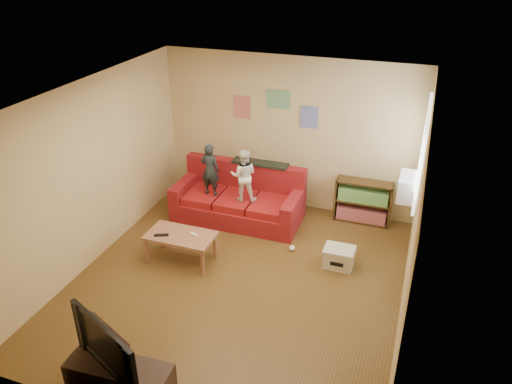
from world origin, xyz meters
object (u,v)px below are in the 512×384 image
(child_a, at_px, (210,170))
(bookshelf, at_px, (363,204))
(coffee_table, at_px, (181,238))
(tv_stand, at_px, (121,380))
(child_b, at_px, (243,175))
(file_box, at_px, (339,257))
(sofa, at_px, (239,200))
(television, at_px, (114,343))

(child_a, distance_m, bookshelf, 2.66)
(coffee_table, height_order, tv_stand, coffee_table)
(child_b, distance_m, tv_stand, 3.87)
(file_box, bearing_deg, child_a, 163.23)
(sofa, bearing_deg, child_a, -158.93)
(sofa, relative_size, file_box, 4.82)
(child_b, bearing_deg, child_a, -16.25)
(child_b, bearing_deg, bookshelf, -174.93)
(child_a, distance_m, tv_stand, 3.93)
(file_box, height_order, tv_stand, tv_stand)
(sofa, height_order, bookshelf, sofa)
(tv_stand, bearing_deg, sofa, 89.55)
(child_b, relative_size, coffee_table, 0.88)
(child_a, relative_size, bookshelf, 0.97)
(coffee_table, height_order, television, television)
(sofa, relative_size, child_a, 2.37)
(child_b, relative_size, bookshelf, 0.95)
(child_b, distance_m, television, 3.82)
(child_b, bearing_deg, coffee_table, 53.45)
(tv_stand, bearing_deg, child_a, 96.38)
(child_b, bearing_deg, sofa, -65.95)
(coffee_table, distance_m, television, 2.54)
(sofa, relative_size, bookshelf, 2.30)
(child_a, height_order, child_b, child_a)
(sofa, height_order, television, television)
(file_box, relative_size, television, 0.41)
(child_b, relative_size, television, 0.82)
(child_b, height_order, television, child_b)
(child_a, relative_size, coffee_table, 0.90)
(child_a, xyz_separation_m, television, (0.63, -3.81, -0.17))
(coffee_table, distance_m, file_box, 2.37)
(file_box, bearing_deg, bookshelf, 85.48)
(bookshelf, bearing_deg, sofa, -164.54)
(child_a, bearing_deg, bookshelf, -162.58)
(child_a, relative_size, file_box, 2.03)
(child_b, height_order, bookshelf, child_b)
(sofa, bearing_deg, file_box, -24.83)
(sofa, height_order, coffee_table, sofa)
(child_a, xyz_separation_m, file_box, (2.38, -0.72, -0.75))
(television, bearing_deg, child_b, 115.14)
(sofa, height_order, file_box, sofa)
(coffee_table, bearing_deg, child_b, 69.70)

